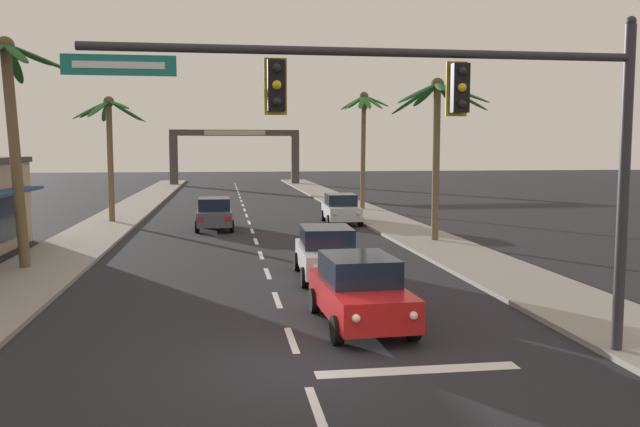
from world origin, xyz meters
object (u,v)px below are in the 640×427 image
Objects in this scene: sedan_parked_nearest_kerb at (341,209)px; sedan_lead_at_stop_bar at (360,290)px; town_gateway_arch at (235,149)px; traffic_signal_mast at (464,118)px; palm_right_second at (438,120)px; palm_right_third at (364,123)px; palm_left_third at (109,130)px; sedan_third_in_queue at (327,252)px; palm_left_second at (10,106)px; sedan_oncoming_far at (214,213)px.

sedan_lead_at_stop_bar is at bearing -99.04° from sedan_parked_nearest_kerb.
town_gateway_arch is at bearing 91.60° from sedan_lead_at_stop_bar.
palm_right_second is (4.91, 16.26, 0.66)m from traffic_signal_mast.
palm_left_third is at bearing -160.70° from palm_right_third.
palm_right_third is at bearing 74.95° from sedan_third_in_queue.
town_gateway_arch reaches higher than sedan_parked_nearest_kerb.
sedan_parked_nearest_kerb is at bearing 78.11° from sedan_third_in_queue.
palm_left_second reaches higher than sedan_third_in_queue.
palm_left_third reaches higher than sedan_parked_nearest_kerb.
palm_right_third is (15.77, 5.52, 0.71)m from palm_left_third.
palm_right_third reaches higher than sedan_parked_nearest_kerb.
sedan_parked_nearest_kerb is 0.61× the size of palm_right_second.
traffic_signal_mast is 2.41× the size of sedan_third_in_queue.
sedan_lead_at_stop_bar is 29.90m from palm_right_third.
sedan_lead_at_stop_bar and sedan_third_in_queue have the same top height.
sedan_oncoming_far is (-3.69, 19.65, 0.00)m from sedan_lead_at_stop_bar.
traffic_signal_mast is 9.89m from sedan_third_in_queue.
palm_right_third is (16.62, 20.15, 0.31)m from palm_left_second.
sedan_lead_at_stop_bar is at bearing -102.33° from palm_right_third.
palm_right_third is (6.16, 22.92, 5.15)m from sedan_third_in_queue.
town_gateway_arch is at bearing 78.90° from palm_left_third.
palm_right_third is (9.98, 9.13, 5.15)m from sedan_oncoming_far.
traffic_signal_mast is at bearing -66.49° from sedan_lead_at_stop_bar.
sedan_oncoming_far is at bearing 100.65° from sedan_lead_at_stop_bar.
traffic_signal_mast is 1.51× the size of palm_left_third.
palm_left_third is (-5.78, 3.60, 4.43)m from sedan_oncoming_far.
palm_left_second is at bearing -93.31° from palm_left_third.
sedan_lead_at_stop_bar is at bearing -79.35° from sedan_oncoming_far.
sedan_oncoming_far and sedan_parked_nearest_kerb have the same top height.
palm_left_third is (0.85, 14.63, -0.41)m from palm_left_second.
palm_right_second is at bearing 73.19° from traffic_signal_mast.
sedan_lead_at_stop_bar is 15.28m from palm_right_second.
sedan_parked_nearest_kerb is 0.56× the size of palm_left_second.
sedan_third_in_queue is 14.31m from sedan_oncoming_far.
palm_right_second reaches higher than sedan_oncoming_far.
sedan_third_in_queue is 0.30× the size of town_gateway_arch.
sedan_third_in_queue is 1.00× the size of sedan_parked_nearest_kerb.
traffic_signal_mast is 32.29m from palm_right_third.
sedan_third_in_queue and sedan_oncoming_far have the same top height.
town_gateway_arch is at bearing 103.37° from palm_right_third.
palm_left_second reaches higher than palm_right_second.
sedan_lead_at_stop_bar is at bearing 113.51° from traffic_signal_mast.
sedan_third_in_queue is 24.28m from palm_right_third.
palm_left_third is (-12.88, 1.84, 4.43)m from sedan_parked_nearest_kerb.
palm_left_third is 16.72m from palm_right_third.
palm_right_third reaches higher than sedan_oncoming_far.
palm_right_third reaches higher than town_gateway_arch.
palm_right_second is (15.75, -10.11, 0.21)m from palm_left_third.
palm_left_third is 18.71m from palm_right_second.
sedan_lead_at_stop_bar is 0.63× the size of palm_left_third.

